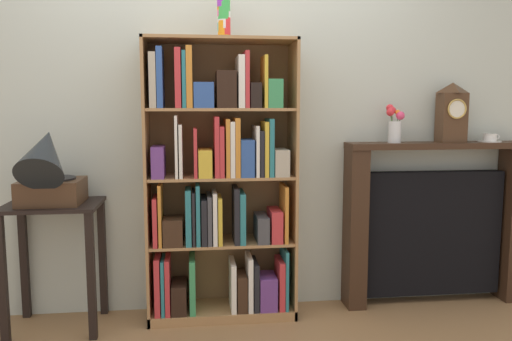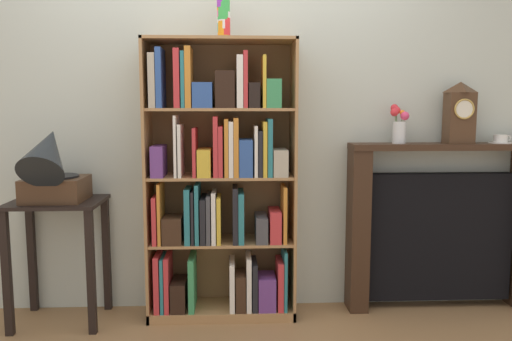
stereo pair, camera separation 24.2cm
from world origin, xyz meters
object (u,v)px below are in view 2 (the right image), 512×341
object	(u,v)px
flower_vase	(399,125)
cup_stack	(224,13)
bookshelf	(221,191)
gramophone	(51,167)
side_table_left	(58,234)
fireplace_mantel	(440,228)
teacup_with_saucer	(500,140)
mantel_clock	(460,113)

from	to	relation	value
flower_vase	cup_stack	bearing A→B (deg)	-176.56
bookshelf	gramophone	bearing A→B (deg)	-173.06
side_table_left	fireplace_mantel	xyz separation A→B (m)	(2.44, 0.13, -0.02)
gramophone	teacup_with_saucer	distance (m)	2.81
bookshelf	teacup_with_saucer	size ratio (longest dim) A/B	11.53
gramophone	side_table_left	bearing A→B (deg)	90.00
gramophone	fireplace_mantel	size ratio (longest dim) A/B	0.42
bookshelf	mantel_clock	xyz separation A→B (m)	(1.53, 0.06, 0.48)
cup_stack	fireplace_mantel	distance (m)	1.96
flower_vase	bookshelf	bearing A→B (deg)	-176.87
teacup_with_saucer	fireplace_mantel	bearing A→B (deg)	177.07
bookshelf	gramophone	xyz separation A→B (m)	(-1.00, -0.12, 0.17)
gramophone	flower_vase	bearing A→B (deg)	4.91
side_table_left	flower_vase	bearing A→B (deg)	3.04
bookshelf	gramophone	world-z (taller)	bookshelf
cup_stack	teacup_with_saucer	world-z (taller)	cup_stack
teacup_with_saucer	side_table_left	bearing A→B (deg)	-177.66
gramophone	mantel_clock	distance (m)	2.55
gramophone	mantel_clock	size ratio (longest dim) A/B	1.33
fireplace_mantel	bookshelf	bearing A→B (deg)	-176.75
fireplace_mantel	gramophone	bearing A→B (deg)	-175.24
side_table_left	fireplace_mantel	distance (m)	2.44
side_table_left	gramophone	bearing A→B (deg)	-90.00
side_table_left	bookshelf	bearing A→B (deg)	2.93
cup_stack	mantel_clock	bearing A→B (deg)	2.51
bookshelf	cup_stack	distance (m)	1.08
cup_stack	gramophone	size ratio (longest dim) A/B	0.58
flower_vase	teacup_with_saucer	size ratio (longest dim) A/B	1.66
side_table_left	cup_stack	bearing A→B (deg)	2.60
side_table_left	fireplace_mantel	size ratio (longest dim) A/B	0.63
mantel_clock	side_table_left	bearing A→B (deg)	-177.46
bookshelf	teacup_with_saucer	bearing A→B (deg)	2.01
bookshelf	fireplace_mantel	xyz separation A→B (m)	(1.44, 0.08, -0.27)
mantel_clock	teacup_with_saucer	distance (m)	0.33
mantel_clock	gramophone	bearing A→B (deg)	-175.87
gramophone	fireplace_mantel	bearing A→B (deg)	4.76
mantel_clock	flower_vase	bearing A→B (deg)	179.85
bookshelf	teacup_with_saucer	distance (m)	1.84
flower_vase	gramophone	bearing A→B (deg)	-175.09
gramophone	flower_vase	distance (m)	2.15
bookshelf	flower_vase	xyz separation A→B (m)	(1.14, 0.06, 0.40)
cup_stack	gramophone	distance (m)	1.37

